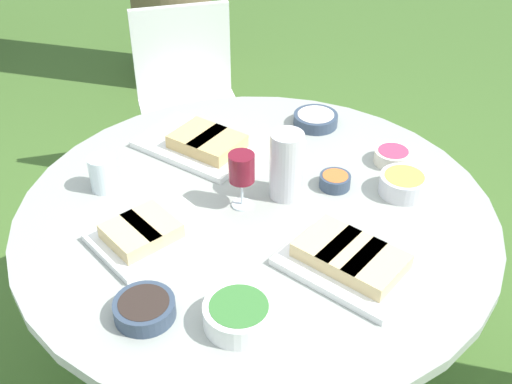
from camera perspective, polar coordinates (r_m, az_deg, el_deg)
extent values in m
plane|color=#446B2B|center=(2.36, 0.00, -16.14)|extent=(40.00, 40.00, 0.00)
cylinder|color=#4C4C51|center=(2.36, 0.00, -16.01)|extent=(0.47, 0.47, 0.02)
cylinder|color=#4C4C51|center=(2.08, 0.00, -9.94)|extent=(0.11, 0.11, 0.70)
cylinder|color=#9EA399|center=(1.84, 0.00, -1.95)|extent=(1.36, 1.36, 0.03)
cube|color=white|center=(2.90, -5.66, 6.73)|extent=(0.51, 0.49, 0.04)
cube|color=white|center=(2.98, -6.61, 12.34)|extent=(0.44, 0.11, 0.42)
cylinder|color=white|center=(2.86, -8.57, 0.33)|extent=(0.03, 0.03, 0.43)
cylinder|color=white|center=(2.91, -0.96, 1.49)|extent=(0.03, 0.03, 0.43)
cylinder|color=white|center=(3.16, -9.49, 4.14)|extent=(0.03, 0.03, 0.43)
cylinder|color=white|center=(3.21, -2.57, 5.14)|extent=(0.03, 0.03, 0.43)
cylinder|color=silver|center=(1.82, 2.72, 2.39)|extent=(0.10, 0.10, 0.21)
cone|color=silver|center=(1.78, 4.18, 4.77)|extent=(0.02, 0.02, 0.02)
cylinder|color=silver|center=(1.84, -1.24, -1.13)|extent=(0.06, 0.06, 0.01)
cylinder|color=silver|center=(1.81, -1.25, 0.00)|extent=(0.01, 0.01, 0.08)
cylinder|color=maroon|center=(1.76, -1.29, 2.18)|extent=(0.07, 0.07, 0.08)
cube|color=white|center=(1.74, -9.11, -3.75)|extent=(0.38, 0.37, 0.02)
cube|color=#E0C184|center=(1.70, -11.12, -3.91)|extent=(0.17, 0.18, 0.04)
cube|color=#E0C184|center=(1.72, -9.20, -2.97)|extent=(0.17, 0.18, 0.04)
cube|color=white|center=(2.09, -5.22, 4.12)|extent=(0.44, 0.42, 0.02)
cube|color=tan|center=(2.03, -3.43, 4.16)|extent=(0.20, 0.20, 0.04)
cube|color=tan|center=(2.08, -5.27, 4.86)|extent=(0.20, 0.20, 0.04)
cube|color=white|center=(1.65, 8.33, -6.38)|extent=(0.41, 0.41, 0.02)
cube|color=#E0C184|center=(1.66, 6.25, -4.55)|extent=(0.19, 0.19, 0.04)
cube|color=#E0C184|center=(1.63, 8.42, -5.61)|extent=(0.19, 0.19, 0.04)
cube|color=#E0C184|center=(1.61, 10.68, -6.70)|extent=(0.19, 0.19, 0.04)
cylinder|color=silver|center=(1.92, 12.96, 0.67)|extent=(0.14, 0.14, 0.06)
cylinder|color=#E0C147|center=(1.91, 13.03, 1.10)|extent=(0.12, 0.12, 0.03)
cylinder|color=white|center=(1.49, -1.51, -10.86)|extent=(0.17, 0.17, 0.06)
cylinder|color=#387533|center=(1.47, -1.52, -10.40)|extent=(0.14, 0.14, 0.03)
cylinder|color=#334256|center=(1.53, -9.88, -10.21)|extent=(0.15, 0.15, 0.04)
cylinder|color=#2D231E|center=(1.52, -9.93, -9.87)|extent=(0.12, 0.12, 0.02)
cylinder|color=beige|center=(2.05, 12.05, 3.09)|extent=(0.12, 0.12, 0.04)
cylinder|color=#D6385B|center=(2.05, 12.09, 3.39)|extent=(0.09, 0.09, 0.02)
cylinder|color=#334256|center=(2.22, 5.31, 6.42)|extent=(0.15, 0.15, 0.04)
cylinder|color=silver|center=(2.21, 5.33, 6.70)|extent=(0.12, 0.12, 0.02)
cylinder|color=#334256|center=(1.92, 7.03, 0.97)|extent=(0.09, 0.09, 0.04)
cylinder|color=#CC662D|center=(1.91, 7.06, 1.26)|extent=(0.08, 0.08, 0.02)
cylinder|color=silver|center=(1.93, -13.47, 1.62)|extent=(0.08, 0.08, 0.11)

